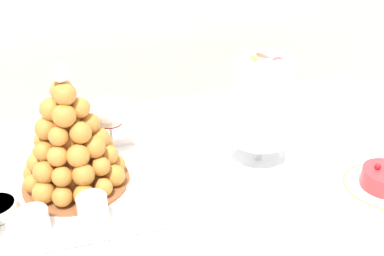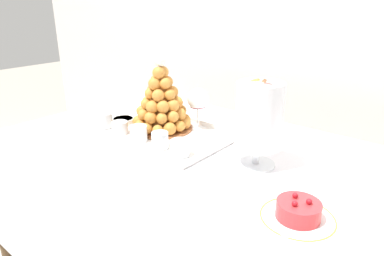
% 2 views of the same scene
% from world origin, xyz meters
% --- Properties ---
extents(buffet_table, '(1.50, 0.99, 0.74)m').
position_xyz_m(buffet_table, '(0.00, 0.00, 0.66)').
color(buffet_table, brown).
rests_on(buffet_table, ground_plane).
extents(serving_tray, '(0.53, 0.34, 0.02)m').
position_xyz_m(serving_tray, '(-0.23, 0.07, 0.75)').
color(serving_tray, white).
rests_on(serving_tray, buffet_table).
extents(croquembouche, '(0.23, 0.23, 0.28)m').
position_xyz_m(croquembouche, '(-0.24, 0.10, 0.86)').
color(croquembouche, brown).
rests_on(croquembouche, serving_tray).
extents(dessert_cup_mid_left, '(0.06, 0.06, 0.05)m').
position_xyz_m(dessert_cup_mid_left, '(-0.33, -0.04, 0.77)').
color(dessert_cup_mid_left, silver).
rests_on(dessert_cup_mid_left, serving_tray).
extents(dessert_cup_centre, '(0.06, 0.06, 0.06)m').
position_xyz_m(dessert_cup_centre, '(-0.22, -0.04, 0.78)').
color(dessert_cup_centre, silver).
rests_on(dessert_cup_centre, serving_tray).
extents(dessert_cup_mid_right, '(0.06, 0.06, 0.06)m').
position_xyz_m(dessert_cup_mid_right, '(-0.12, -0.03, 0.78)').
color(dessert_cup_mid_right, silver).
rests_on(dessert_cup_mid_right, serving_tray).
extents(dessert_cup_right, '(0.06, 0.06, 0.05)m').
position_xyz_m(dessert_cup_right, '(-0.03, -0.03, 0.77)').
color(dessert_cup_right, silver).
rests_on(dessert_cup_right, serving_tray).
extents(macaron_goblet, '(0.14, 0.14, 0.27)m').
position_xyz_m(macaron_goblet, '(0.18, 0.07, 0.90)').
color(macaron_goblet, white).
rests_on(macaron_goblet, buffet_table).
extents(wine_glass, '(0.08, 0.08, 0.17)m').
position_xyz_m(wine_glass, '(-0.15, 0.20, 0.86)').
color(wine_glass, silver).
rests_on(wine_glass, buffet_table).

